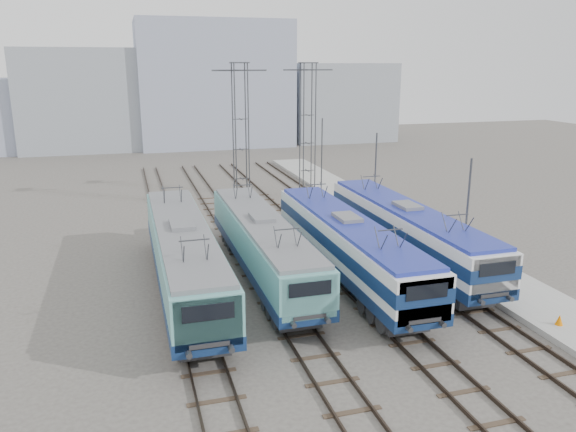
# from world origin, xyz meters

# --- Properties ---
(ground) EXTENTS (160.00, 160.00, 0.00)m
(ground) POSITION_xyz_m (0.00, 0.00, 0.00)
(ground) COLOR #514C47
(platform) EXTENTS (4.00, 70.00, 0.30)m
(platform) POSITION_xyz_m (10.20, 8.00, 0.15)
(platform) COLOR #9E9E99
(platform) RESTS_ON ground
(locomotive_far_left) EXTENTS (2.89, 18.23, 3.43)m
(locomotive_far_left) POSITION_xyz_m (-6.75, 4.30, 2.27)
(locomotive_far_left) COLOR navy
(locomotive_far_left) RESTS_ON ground
(locomotive_center_left) EXTENTS (2.73, 17.26, 3.25)m
(locomotive_center_left) POSITION_xyz_m (-2.25, 5.25, 2.16)
(locomotive_center_left) COLOR navy
(locomotive_center_left) RESTS_ON ground
(locomotive_center_right) EXTENTS (2.78, 17.60, 3.31)m
(locomotive_center_right) POSITION_xyz_m (2.25, 3.70, 2.25)
(locomotive_center_right) COLOR navy
(locomotive_center_right) RESTS_ON ground
(locomotive_far_right) EXTENTS (2.78, 17.56, 3.30)m
(locomotive_far_right) POSITION_xyz_m (6.75, 5.20, 2.25)
(locomotive_far_right) COLOR navy
(locomotive_far_right) RESTS_ON ground
(catenary_tower_west) EXTENTS (4.50, 1.20, 12.00)m
(catenary_tower_west) POSITION_xyz_m (0.00, 22.00, 6.64)
(catenary_tower_west) COLOR #3F4247
(catenary_tower_west) RESTS_ON ground
(catenary_tower_east) EXTENTS (4.50, 1.20, 12.00)m
(catenary_tower_east) POSITION_xyz_m (6.50, 24.00, 6.64)
(catenary_tower_east) COLOR #3F4247
(catenary_tower_east) RESTS_ON ground
(mast_front) EXTENTS (0.12, 0.12, 7.00)m
(mast_front) POSITION_xyz_m (8.60, 2.00, 3.50)
(mast_front) COLOR #3F4247
(mast_front) RESTS_ON ground
(mast_mid) EXTENTS (0.12, 0.12, 7.00)m
(mast_mid) POSITION_xyz_m (8.60, 14.00, 3.50)
(mast_mid) COLOR #3F4247
(mast_mid) RESTS_ON ground
(mast_rear) EXTENTS (0.12, 0.12, 7.00)m
(mast_rear) POSITION_xyz_m (8.60, 26.00, 3.50)
(mast_rear) COLOR #3F4247
(mast_rear) RESTS_ON ground
(safety_cone) EXTENTS (0.35, 0.35, 0.49)m
(safety_cone) POSITION_xyz_m (9.31, -4.80, 0.55)
(safety_cone) COLOR orange
(safety_cone) RESTS_ON platform
(building_west) EXTENTS (18.00, 12.00, 14.00)m
(building_west) POSITION_xyz_m (-14.00, 62.00, 7.00)
(building_west) COLOR #9198A2
(building_west) RESTS_ON ground
(building_center) EXTENTS (22.00, 14.00, 18.00)m
(building_center) POSITION_xyz_m (4.00, 62.00, 9.00)
(building_center) COLOR #959DB6
(building_center) RESTS_ON ground
(building_east) EXTENTS (16.00, 12.00, 12.00)m
(building_east) POSITION_xyz_m (24.00, 62.00, 6.00)
(building_east) COLOR #9198A2
(building_east) RESTS_ON ground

